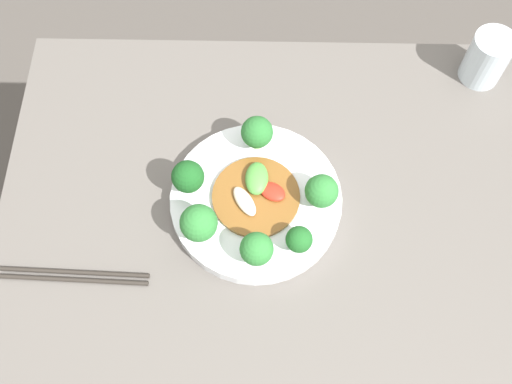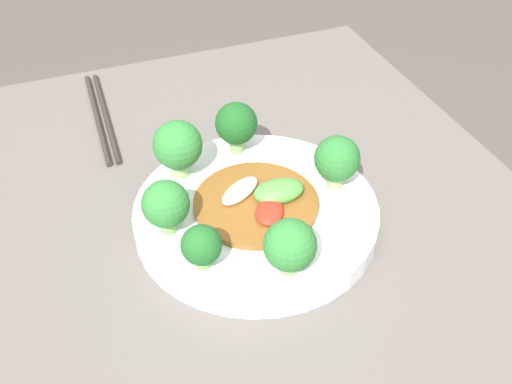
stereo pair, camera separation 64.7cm
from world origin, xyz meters
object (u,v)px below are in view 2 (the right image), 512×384
at_px(plate, 256,214).
at_px(broccoli_southwest, 178,146).
at_px(broccoli_southeast, 201,246).
at_px(broccoli_west, 236,124).
at_px(broccoli_east, 290,246).
at_px(broccoli_north, 337,159).
at_px(stirfry_center, 260,200).
at_px(broccoli_south, 166,205).
at_px(chopsticks, 101,116).

distance_m(plate, broccoli_southwest, 0.12).
height_order(broccoli_southeast, broccoli_west, broccoli_west).
distance_m(broccoli_east, broccoli_north, 0.14).
xyz_separation_m(broccoli_north, stirfry_center, (0.00, -0.09, -0.03)).
relative_size(broccoli_east, broccoli_southwest, 0.85).
bearing_deg(broccoli_south, chopsticks, -174.42).
relative_size(plate, broccoli_south, 4.40).
distance_m(broccoli_southeast, broccoli_southwest, 0.15).
bearing_deg(broccoli_east, stirfry_center, 174.99).
distance_m(broccoli_north, chopsticks, 0.36).
relative_size(plate, stirfry_center, 1.96).
relative_size(broccoli_north, broccoli_southeast, 1.31).
relative_size(broccoli_north, broccoli_southwest, 0.92).
xyz_separation_m(broccoli_south, stirfry_center, (-0.00, 0.10, -0.03)).
height_order(broccoli_north, broccoli_south, broccoli_north).
relative_size(broccoli_east, stirfry_center, 0.44).
xyz_separation_m(plate, broccoli_north, (-0.00, 0.10, 0.05)).
bearing_deg(broccoli_east, broccoli_southwest, -162.02).
height_order(plate, broccoli_west, broccoli_west).
bearing_deg(chopsticks, broccoli_south, 5.58).
xyz_separation_m(broccoli_east, chopsticks, (-0.37, -0.12, -0.06)).
relative_size(broccoli_south, chopsticks, 0.27).
bearing_deg(broccoli_west, stirfry_center, -5.26).
xyz_separation_m(broccoli_east, stirfry_center, (-0.10, 0.01, -0.03)).
xyz_separation_m(broccoli_southeast, stirfry_center, (-0.06, 0.09, -0.02)).
distance_m(broccoli_southwest, broccoli_west, 0.08).
relative_size(broccoli_east, chopsticks, 0.27).
distance_m(broccoli_north, broccoli_south, 0.19).
bearing_deg(broccoli_southwest, stirfry_center, 39.16).
bearing_deg(broccoli_east, broccoli_southeast, -114.34).
bearing_deg(plate, stirfry_center, 83.93).
bearing_deg(stirfry_center, plate, -96.07).
distance_m(broccoli_east, broccoli_south, 0.14).
distance_m(broccoli_east, broccoli_west, 0.20).
bearing_deg(broccoli_west, plate, -8.00).
distance_m(broccoli_southeast, stirfry_center, 0.11).
relative_size(broccoli_south, broccoli_west, 0.95).
height_order(broccoli_southwest, broccoli_west, broccoli_southwest).
bearing_deg(broccoli_southeast, broccoli_west, 150.52).
relative_size(broccoli_south, stirfry_center, 0.45).
xyz_separation_m(broccoli_north, broccoli_south, (0.00, -0.19, -0.00)).
xyz_separation_m(plate, broccoli_east, (0.10, -0.00, 0.05)).
height_order(broccoli_east, broccoli_west, broccoli_west).
bearing_deg(broccoli_south, broccoli_southeast, 16.59).
xyz_separation_m(plate, broccoli_south, (0.00, -0.10, 0.05)).
bearing_deg(plate, chopsticks, -155.22).
bearing_deg(broccoli_southeast, broccoli_east, 65.66).
bearing_deg(broccoli_north, plate, -89.92).
xyz_separation_m(broccoli_southeast, chopsticks, (-0.34, -0.05, -0.05)).
xyz_separation_m(broccoli_southwest, stirfry_center, (0.08, 0.07, -0.03)).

